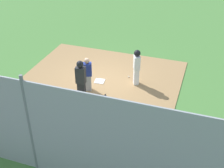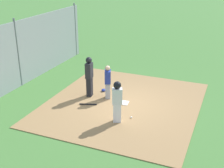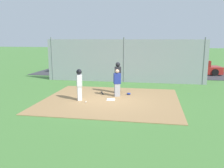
{
  "view_description": "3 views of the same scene",
  "coord_description": "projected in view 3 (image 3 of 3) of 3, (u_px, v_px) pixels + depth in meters",
  "views": [
    {
      "loc": [
        4.37,
        -10.97,
        7.2
      ],
      "look_at": [
        1.02,
        -1.21,
        0.8
      ],
      "focal_mm": 48.2,
      "sensor_mm": 36.0,
      "label": 1
    },
    {
      "loc": [
        11.26,
        4.12,
        5.86
      ],
      "look_at": [
        0.4,
        -0.37,
        1.02
      ],
      "focal_mm": 48.64,
      "sensor_mm": 36.0,
      "label": 2
    },
    {
      "loc": [
        -2.22,
        12.18,
        3.31
      ],
      "look_at": [
        -0.0,
        -0.37,
        0.82
      ],
      "focal_mm": 38.12,
      "sensor_mm": 36.0,
      "label": 3
    }
  ],
  "objects": [
    {
      "name": "ground_plane",
      "position": [
        111.0,
        100.0,
        12.79
      ],
      "size": [
        140.0,
        140.0,
        0.0
      ],
      "primitive_type": "plane",
      "color": "#477A38"
    },
    {
      "name": "dirt_infield",
      "position": [
        111.0,
        100.0,
        12.79
      ],
      "size": [
        7.2,
        6.4,
        0.03
      ],
      "primitive_type": "cube",
      "color": "#9E774C",
      "rests_on": "ground_plane"
    },
    {
      "name": "home_plate",
      "position": [
        111.0,
        100.0,
        12.78
      ],
      "size": [
        0.49,
        0.49,
        0.02
      ],
      "primitive_type": "cube",
      "rotation": [
        0.0,
        0.0,
        0.11
      ],
      "color": "white",
      "rests_on": "dirt_infield"
    },
    {
      "name": "catcher",
      "position": [
        117.0,
        83.0,
        13.4
      ],
      "size": [
        0.45,
        0.39,
        1.55
      ],
      "rotation": [
        0.0,
        0.0,
        1.96
      ],
      "color": "#9E9EA3",
      "rests_on": "dirt_infield"
    },
    {
      "name": "umpire",
      "position": [
        118.0,
        77.0,
        14.21
      ],
      "size": [
        0.41,
        0.3,
        1.86
      ],
      "rotation": [
        0.0,
        0.0,
        1.68
      ],
      "color": "black",
      "rests_on": "dirt_infield"
    },
    {
      "name": "runner",
      "position": [
        79.0,
        82.0,
        12.54
      ],
      "size": [
        0.39,
        0.45,
        1.67
      ],
      "rotation": [
        0.0,
        0.0,
        3.56
      ],
      "color": "silver",
      "rests_on": "dirt_infield"
    },
    {
      "name": "baseball_bat",
      "position": [
        102.0,
        93.0,
        14.2
      ],
      "size": [
        0.3,
        0.73,
        0.06
      ],
      "primitive_type": "cylinder",
      "rotation": [
        0.0,
        1.57,
        5.05
      ],
      "color": "black",
      "rests_on": "dirt_infield"
    },
    {
      "name": "catcher_mask",
      "position": [
        129.0,
        94.0,
        13.9
      ],
      "size": [
        0.24,
        0.2,
        0.12
      ],
      "primitive_type": "ellipsoid",
      "color": "navy",
      "rests_on": "dirt_infield"
    },
    {
      "name": "baseball",
      "position": [
        86.0,
        102.0,
        12.22
      ],
      "size": [
        0.07,
        0.07,
        0.07
      ],
      "primitive_type": "sphere",
      "color": "white",
      "rests_on": "dirt_infield"
    },
    {
      "name": "backstop_fence",
      "position": [
        124.0,
        61.0,
        17.75
      ],
      "size": [
        12.0,
        0.1,
        3.35
      ],
      "color": "#93999E",
      "rests_on": "ground_plane"
    },
    {
      "name": "parking_lot",
      "position": [
        130.0,
        73.0,
        22.42
      ],
      "size": [
        18.0,
        5.2,
        0.04
      ],
      "primitive_type": "cube",
      "color": "#38383D",
      "rests_on": "ground_plane"
    },
    {
      "name": "parked_car_red",
      "position": [
        196.0,
        68.0,
        21.6
      ],
      "size": [
        4.37,
        2.27,
        1.28
      ],
      "rotation": [
        0.0,
        0.0,
        3.26
      ],
      "color": "maroon",
      "rests_on": "parking_lot"
    },
    {
      "name": "parked_car_green",
      "position": [
        73.0,
        66.0,
        23.48
      ],
      "size": [
        4.26,
        2.0,
        1.28
      ],
      "rotation": [
        0.0,
        0.0,
        0.04
      ],
      "color": "#235B38",
      "rests_on": "parking_lot"
    }
  ]
}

